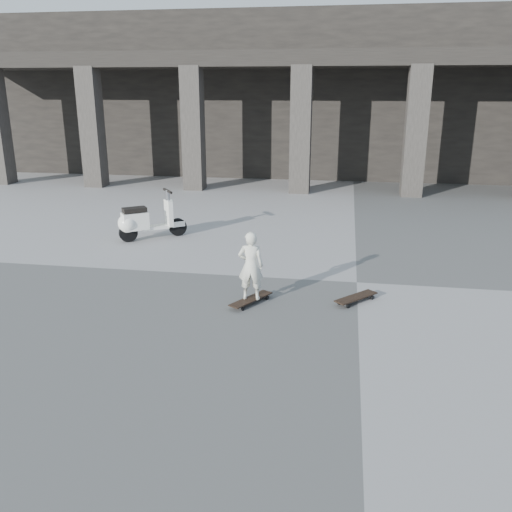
% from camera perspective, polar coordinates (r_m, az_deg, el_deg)
% --- Properties ---
extents(ground, '(90.00, 90.00, 0.00)m').
position_cam_1_polar(ground, '(9.86, 10.56, -2.75)').
color(ground, '#52524F').
rests_on(ground, ground).
extents(colonnade, '(28.00, 8.82, 6.00)m').
position_cam_1_polar(colonnade, '(23.04, 10.59, 16.32)').
color(colonnade, black).
rests_on(colonnade, ground).
extents(longboard, '(0.62, 0.86, 0.09)m').
position_cam_1_polar(longboard, '(8.75, -0.54, -4.60)').
color(longboard, black).
rests_on(longboard, ground).
extents(skateboard_spare, '(0.71, 0.75, 0.10)m').
position_cam_1_polar(skateboard_spare, '(8.95, 10.49, -4.34)').
color(skateboard_spare, black).
rests_on(skateboard_spare, ground).
extents(child, '(0.42, 0.28, 1.11)m').
position_cam_1_polar(child, '(8.55, -0.55, -1.03)').
color(child, silver).
rests_on(child, longboard).
extents(scooter, '(1.35, 1.08, 1.11)m').
position_cam_1_polar(scooter, '(12.52, -12.00, 3.59)').
color(scooter, black).
rests_on(scooter, ground).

